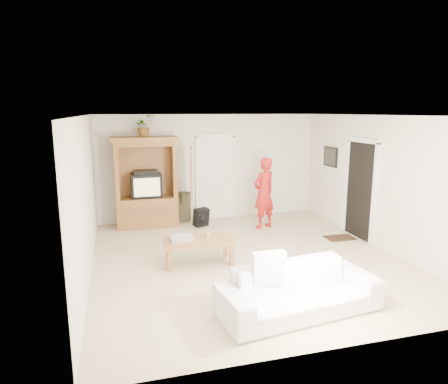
# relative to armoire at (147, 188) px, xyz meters

# --- Properties ---
(floor) EXTENTS (6.00, 6.00, 0.00)m
(floor) POSITION_rel_armoire_xyz_m (1.58, -2.66, -0.91)
(floor) COLOR tan
(floor) RESTS_ON ground
(ceiling) EXTENTS (6.00, 6.00, 0.00)m
(ceiling) POSITION_rel_armoire_xyz_m (1.58, -2.66, 1.69)
(ceiling) COLOR white
(ceiling) RESTS_ON floor
(wall_back) EXTENTS (5.50, 0.00, 5.50)m
(wall_back) POSITION_rel_armoire_xyz_m (1.58, 0.34, 0.39)
(wall_back) COLOR silver
(wall_back) RESTS_ON floor
(wall_front) EXTENTS (5.50, 0.00, 5.50)m
(wall_front) POSITION_rel_armoire_xyz_m (1.58, -5.66, 0.39)
(wall_front) COLOR silver
(wall_front) RESTS_ON floor
(wall_left) EXTENTS (0.00, 6.00, 6.00)m
(wall_left) POSITION_rel_armoire_xyz_m (-1.17, -2.66, 0.39)
(wall_left) COLOR silver
(wall_left) RESTS_ON floor
(wall_right) EXTENTS (0.00, 6.00, 6.00)m
(wall_right) POSITION_rel_armoire_xyz_m (4.33, -2.66, 0.39)
(wall_right) COLOR silver
(wall_right) RESTS_ON floor
(armoire) EXTENTS (1.82, 1.14, 2.10)m
(armoire) POSITION_rel_armoire_xyz_m (0.00, 0.00, 0.00)
(armoire) COLOR brown
(armoire) RESTS_ON floor
(door_back) EXTENTS (0.85, 0.05, 2.04)m
(door_back) POSITION_rel_armoire_xyz_m (1.73, 0.31, 0.11)
(door_back) COLOR white
(door_back) RESTS_ON floor
(doorway_right) EXTENTS (0.05, 0.90, 2.04)m
(doorway_right) POSITION_rel_armoire_xyz_m (4.30, -2.06, 0.11)
(doorway_right) COLOR black
(doorway_right) RESTS_ON floor
(framed_picture) EXTENTS (0.03, 0.60, 0.48)m
(framed_picture) POSITION_rel_armoire_xyz_m (4.31, -0.76, 0.69)
(framed_picture) COLOR black
(framed_picture) RESTS_ON wall_right
(doormat) EXTENTS (0.60, 0.40, 0.02)m
(doormat) POSITION_rel_armoire_xyz_m (3.88, -2.06, -0.90)
(doormat) COLOR #382316
(doormat) RESTS_ON floor
(plant) EXTENTS (0.58, 0.57, 0.49)m
(plant) POSITION_rel_armoire_xyz_m (-0.02, -0.03, 1.44)
(plant) COLOR #4C7238
(plant) RESTS_ON armoire
(man) EXTENTS (0.71, 0.61, 1.65)m
(man) POSITION_rel_armoire_xyz_m (2.58, -0.86, -0.08)
(man) COLOR #A31915
(man) RESTS_ON floor
(sofa) EXTENTS (2.28, 1.13, 0.64)m
(sofa) POSITION_rel_armoire_xyz_m (1.60, -4.76, -0.59)
(sofa) COLOR silver
(sofa) RESTS_ON floor
(coffee_table) EXTENTS (1.27, 0.74, 0.46)m
(coffee_table) POSITION_rel_armoire_xyz_m (0.67, -2.69, -0.51)
(coffee_table) COLOR #925F32
(coffee_table) RESTS_ON floor
(towel) EXTENTS (0.38, 0.28, 0.08)m
(towel) POSITION_rel_armoire_xyz_m (0.36, -2.69, -0.41)
(towel) COLOR #FF5468
(towel) RESTS_ON coffee_table
(candle) EXTENTS (0.08, 0.08, 0.10)m
(candle) POSITION_rel_armoire_xyz_m (0.84, -2.63, -0.40)
(candle) COLOR tan
(candle) RESTS_ON coffee_table
(backpack_black) EXTENTS (0.39, 0.32, 0.42)m
(backpack_black) POSITION_rel_armoire_xyz_m (1.20, -0.39, -0.70)
(backpack_black) COLOR black
(backpack_black) RESTS_ON floor
(backpack_olive) EXTENTS (0.45, 0.39, 0.72)m
(backpack_olive) POSITION_rel_armoire_xyz_m (0.84, 0.19, -0.55)
(backpack_olive) COLOR #47442B
(backpack_olive) RESTS_ON floor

